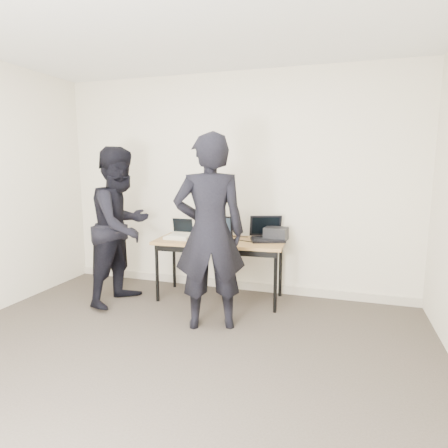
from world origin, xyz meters
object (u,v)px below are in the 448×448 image
at_px(laptop_center, 217,235).
at_px(laptop_beige, 180,234).
at_px(person_observer, 122,226).
at_px(laptop_right, 267,235).
at_px(person_typist, 210,233).
at_px(leather_satchel, 211,226).
at_px(equipment_box, 276,234).
at_px(desk, 220,245).

bearing_deg(laptop_center, laptop_beige, 174.90).
bearing_deg(person_observer, laptop_beige, -47.27).
distance_m(laptop_right, person_typist, 1.01).
bearing_deg(laptop_beige, person_typist, -49.41).
bearing_deg(laptop_right, laptop_center, 176.43).
relative_size(laptop_right, leather_satchel, 1.28).
bearing_deg(person_observer, laptop_center, -59.35).
distance_m(laptop_right, equipment_box, 0.11).
xyz_separation_m(laptop_beige, person_typist, (0.64, -0.72, 0.18)).
bearing_deg(laptop_right, equipment_box, -8.24).
bearing_deg(leather_satchel, person_typist, -75.62).
bearing_deg(person_observer, laptop_right, -61.57).
relative_size(laptop_right, person_typist, 0.25).
xyz_separation_m(laptop_center, person_observer, (-1.01, -0.41, 0.12)).
height_order(equipment_box, person_observer, person_observer).
bearing_deg(desk, laptop_center, 159.77).
xyz_separation_m(equipment_box, person_observer, (-1.68, -0.59, 0.10)).
bearing_deg(leather_satchel, person_observer, -148.00).
bearing_deg(equipment_box, leather_satchel, 177.48).
height_order(laptop_center, person_observer, person_observer).
distance_m(desk, laptop_beige, 0.51).
xyz_separation_m(desk, equipment_box, (0.63, 0.19, 0.13)).
relative_size(desk, laptop_right, 3.22).
xyz_separation_m(laptop_beige, laptop_right, (1.02, 0.20, 0.01)).
distance_m(laptop_beige, equipment_box, 1.15).
distance_m(person_typist, person_observer, 1.24).
bearing_deg(equipment_box, laptop_center, -164.86).
height_order(laptop_right, equipment_box, laptop_right).
distance_m(desk, leather_satchel, 0.34).
bearing_deg(laptop_center, desk, -26.90).
distance_m(laptop_center, person_observer, 1.10).
height_order(laptop_center, equipment_box, laptop_center).
bearing_deg(laptop_beige, laptop_right, 10.02).
relative_size(laptop_center, leather_satchel, 1.07).
bearing_deg(desk, person_observer, -161.96).
distance_m(laptop_center, person_typist, 0.80).
xyz_separation_m(laptop_right, leather_satchel, (-0.71, 0.06, 0.06)).
relative_size(laptop_right, person_observer, 0.27).
height_order(desk, laptop_right, laptop_right).
xyz_separation_m(laptop_beige, leather_satchel, (0.32, 0.25, 0.08)).
height_order(equipment_box, person_typist, person_typist).
bearing_deg(person_typist, laptop_center, -98.40).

